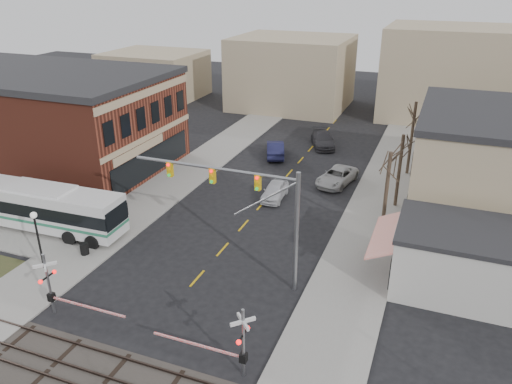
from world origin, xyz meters
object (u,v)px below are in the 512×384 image
traffic_signal_mast (251,199)px  rr_crossing_west (55,286)px  car_a (275,191)px  street_lamp (36,228)px  pedestrian_far (107,208)px  car_d (323,140)px  transit_bus (43,207)px  car_c (337,177)px  trash_bin (84,249)px  rr_crossing_east (235,342)px  car_b (275,149)px  pedestrian_near (96,225)px

traffic_signal_mast → rr_crossing_west: 12.42m
traffic_signal_mast → car_a: 13.88m
traffic_signal_mast → street_lamp: traffic_signal_mast is taller
traffic_signal_mast → street_lamp: 14.38m
traffic_signal_mast → pedestrian_far: size_ratio=7.12×
rr_crossing_west → car_d: (6.87, 35.66, -1.16)m
transit_bus → car_c: size_ratio=2.50×
car_a → pedestrian_far: pedestrian_far is taller
street_lamp → trash_bin: street_lamp is taller
traffic_signal_mast → pedestrian_far: traffic_signal_mast is taller
rr_crossing_west → rr_crossing_east: same height
transit_bus → trash_bin: 5.98m
transit_bus → street_lamp: bearing=-49.4°
car_b → car_c: 9.51m
trash_bin → car_b: bearing=76.6°
car_c → transit_bus: bearing=-126.2°
car_b → trash_bin: bearing=56.2°
rr_crossing_west → car_a: bearing=72.2°
traffic_signal_mast → car_b: size_ratio=2.13×
car_b → car_d: bearing=-147.9°
transit_bus → pedestrian_near: 4.58m
rr_crossing_west → rr_crossing_east: size_ratio=1.00×
street_lamp → pedestrian_far: bearing=94.7°
car_c → pedestrian_near: pedestrian_near is taller
street_lamp → car_b: 28.00m
transit_bus → car_d: transit_bus is taller
transit_bus → pedestrian_near: transit_bus is taller
rr_crossing_east → pedestrian_near: 17.99m
pedestrian_near → pedestrian_far: bearing=28.7°
transit_bus → street_lamp: 6.19m
rr_crossing_east → trash_bin: 15.96m
street_lamp → car_c: street_lamp is taller
car_b → car_c: car_b is taller
rr_crossing_west → pedestrian_far: bearing=113.7°
car_a → car_c: (4.40, 5.20, 0.01)m
rr_crossing_east → car_a: bearing=103.9°
car_a → car_d: (0.43, 15.60, 0.07)m
rr_crossing_east → pedestrian_far: size_ratio=3.62×
pedestrian_near → trash_bin: bearing=-153.3°
car_a → pedestrian_near: size_ratio=2.51×
rr_crossing_east → car_c: bearing=91.5°
street_lamp → trash_bin: bearing=59.4°
street_lamp → pedestrian_near: bearing=84.4°
rr_crossing_east → car_c: (-0.70, 25.82, -1.22)m
rr_crossing_west → car_b: 30.62m
rr_crossing_west → car_a: (6.44, 20.06, -1.23)m
transit_bus → car_a: size_ratio=3.10×
rr_crossing_east → trash_bin: (-14.49, 6.54, -1.43)m
transit_bus → rr_crossing_west: (8.35, -8.13, 0.04)m
street_lamp → car_d: size_ratio=0.75×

